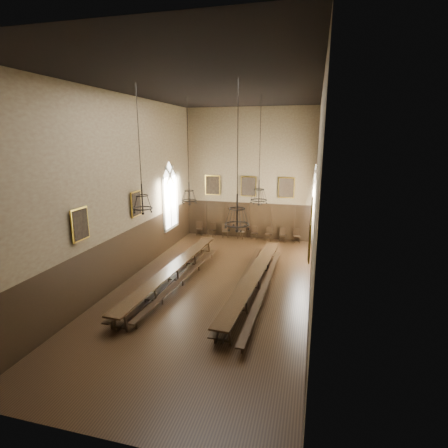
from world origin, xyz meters
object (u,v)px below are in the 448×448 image
at_px(chair_0, 199,231).
at_px(chair_4, 254,235).
at_px(table_left, 174,274).
at_px(chandelier_back_left, 189,193).
at_px(bench_left_inner, 183,281).
at_px(bench_right_outer, 264,289).
at_px(chair_1, 212,232).
at_px(bench_right_inner, 242,284).
at_px(chair_7, 297,238).
at_px(chair_5, 269,236).
at_px(chair_3, 242,234).
at_px(chandelier_front_left, 142,200).
at_px(bench_left_outer, 164,276).
at_px(table_right, 254,282).
at_px(chandelier_back_right, 259,193).
at_px(chair_2, 225,233).
at_px(chair_6, 282,238).
at_px(chandelier_front_right, 237,216).

relative_size(chair_0, chair_4, 1.10).
relative_size(table_left, chandelier_back_left, 1.96).
relative_size(bench_left_inner, bench_right_outer, 0.90).
bearing_deg(chair_1, bench_right_inner, -49.66).
bearing_deg(chair_7, bench_left_inner, -135.90).
xyz_separation_m(bench_left_inner, chair_4, (2.01, 8.74, 0.02)).
distance_m(table_left, chair_5, 9.13).
bearing_deg(chandelier_back_left, chair_3, 76.74).
relative_size(bench_right_outer, chandelier_front_left, 2.04).
relative_size(bench_left_outer, chair_7, 10.60).
bearing_deg(chair_7, chair_0, 163.36).
distance_m(table_right, bench_right_outer, 0.73).
relative_size(bench_left_outer, chair_4, 10.94).
bearing_deg(chair_4, bench_left_outer, -108.66).
xyz_separation_m(chair_4, chair_5, (1.03, -0.08, 0.02)).
relative_size(bench_left_inner, chair_5, 9.07).
bearing_deg(chandelier_back_right, chandelier_front_left, -128.74).
height_order(table_right, chair_2, chair_2).
relative_size(bench_right_outer, chair_6, 10.76).
xyz_separation_m(bench_right_outer, chair_0, (-6.04, 8.81, 0.02)).
bearing_deg(chair_2, chandelier_front_left, -109.92).
bearing_deg(chandelier_back_left, chair_7, 49.88).
bearing_deg(table_right, chair_6, 85.97).
bearing_deg(table_left, chair_3, 78.64).
height_order(table_left, chair_4, chair_4).
height_order(chair_2, chandelier_front_right, chandelier_front_right).
xyz_separation_m(chair_5, chair_7, (1.92, 0.02, -0.01)).
distance_m(table_left, chair_6, 9.57).
xyz_separation_m(table_left, chair_4, (2.61, 8.44, -0.13)).
distance_m(chandelier_front_left, chandelier_front_right, 3.94).
distance_m(bench_left_inner, chandelier_front_left, 4.91).
xyz_separation_m(bench_right_inner, chair_2, (-2.94, 8.40, 0.00)).
bearing_deg(chandelier_front_left, bench_left_outer, 98.38).
height_order(chair_0, chandelier_back_left, chandelier_back_left).
bearing_deg(table_left, chair_7, 56.49).
distance_m(table_left, table_right, 4.02).
distance_m(table_right, chandelier_front_right, 4.63).
height_order(bench_left_inner, chair_3, chair_3).
bearing_deg(chandelier_front_left, chandelier_back_left, 85.78).
relative_size(table_right, chandelier_front_right, 1.95).
xyz_separation_m(bench_right_inner, chair_7, (2.10, 8.38, 0.00)).
xyz_separation_m(bench_left_outer, chair_6, (5.12, 8.41, -0.01)).
relative_size(chair_1, chandelier_front_left, 0.20).
relative_size(bench_left_inner, chandelier_back_left, 1.69).
distance_m(bench_left_inner, chair_7, 10.01).
xyz_separation_m(bench_right_outer, chandelier_back_left, (-4.39, 2.37, 3.90)).
xyz_separation_m(table_right, chair_4, (-1.40, 8.35, -0.12)).
relative_size(table_left, bench_left_outer, 1.03).
distance_m(chandelier_back_left, chandelier_front_left, 4.55).
distance_m(chair_3, chair_5, 1.95).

